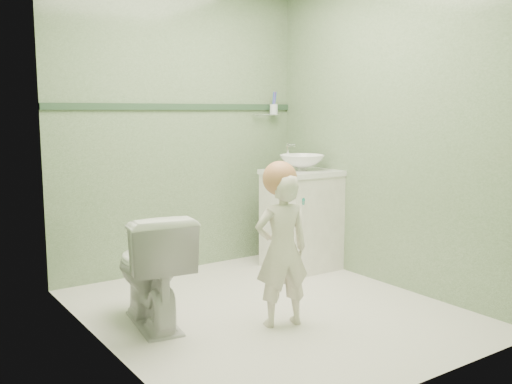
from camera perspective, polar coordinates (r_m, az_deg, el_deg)
ground at (r=3.88m, az=1.28°, el=-11.74°), size 2.50×2.50×0.00m
room_shell at (r=3.65m, az=1.34°, el=6.26°), size 2.50×2.54×2.40m
trim_stripe at (r=4.71m, az=-7.60°, el=8.44°), size 2.20×0.02×0.05m
vanity at (r=4.81m, az=4.55°, el=-2.92°), size 0.52×0.50×0.80m
counter at (r=4.74m, az=4.60°, el=1.95°), size 0.54×0.52×0.04m
basin at (r=4.74m, az=4.62°, el=2.96°), size 0.37×0.37×0.13m
faucet at (r=4.87m, az=3.25°, el=4.06°), size 0.03×0.13×0.18m
cup_holder at (r=5.13m, az=1.71°, el=8.28°), size 0.26×0.07×0.21m
toilet at (r=3.60m, az=-10.44°, el=-7.53°), size 0.49×0.75×0.71m
toddler at (r=3.50m, az=2.60°, el=-5.82°), size 0.39×0.31×0.95m
hair_cap at (r=3.44m, az=2.39°, el=1.38°), size 0.21×0.21×0.21m
teal_toothbrush at (r=3.36m, az=4.62°, el=-0.90°), size 0.11×0.14×0.08m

